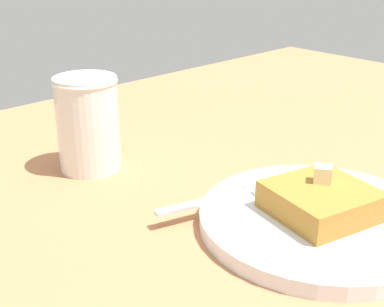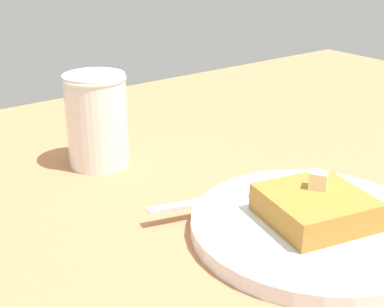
{
  "view_description": "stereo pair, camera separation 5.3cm",
  "coord_description": "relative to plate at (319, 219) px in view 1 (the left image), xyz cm",
  "views": [
    {
      "loc": [
        -15.03,
        42.51,
        27.36
      ],
      "look_at": [
        20.87,
        8.77,
        7.03
      ],
      "focal_mm": 50.0,
      "sensor_mm": 36.0,
      "label": 1
    },
    {
      "loc": [
        -18.46,
        38.44,
        27.36
      ],
      "look_at": [
        20.87,
        8.77,
        7.03
      ],
      "focal_mm": 50.0,
      "sensor_mm": 36.0,
      "label": 2
    }
  ],
  "objects": [
    {
      "name": "plate",
      "position": [
        0.0,
        0.0,
        0.0
      ],
      "size": [
        21.8,
        21.8,
        1.42
      ],
      "color": "silver",
      "rests_on": "table_surface"
    },
    {
      "name": "butter_pat_primary",
      "position": [
        0.69,
        -0.97,
        3.96
      ],
      "size": [
        2.07,
        2.03,
        1.56
      ],
      "primitive_type": "cube",
      "rotation": [
        0.0,
        0.0,
        0.59
      ],
      "color": "beige",
      "rests_on": "toast_slice_center"
    },
    {
      "name": "syrup_jar",
      "position": [
        25.62,
        7.62,
        3.91
      ],
      "size": [
        7.13,
        7.13,
        10.6
      ],
      "color": "#491D0B",
      "rests_on": "table_surface"
    },
    {
      "name": "toast_slice_center",
      "position": [
        0.0,
        -0.0,
        1.89
      ],
      "size": [
        10.03,
        10.09,
        2.58
      ],
      "primitive_type": "cube",
      "rotation": [
        0.0,
        0.0,
        -0.23
      ],
      "color": "#AB762D",
      "rests_on": "plate"
    },
    {
      "name": "fork",
      "position": [
        7.39,
        2.36,
        0.78
      ],
      "size": [
        5.69,
        15.8,
        0.36
      ],
      "color": "silver",
      "rests_on": "plate"
    }
  ]
}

